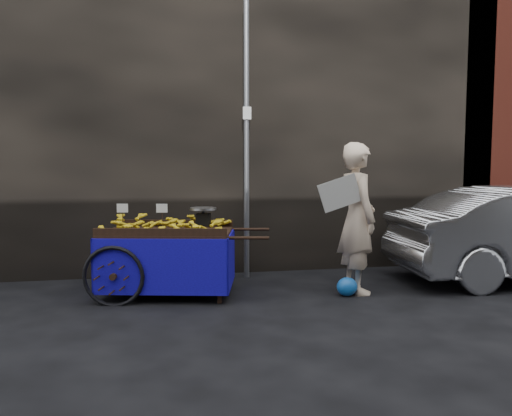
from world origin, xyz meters
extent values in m
plane|color=black|center=(0.00, 0.00, 0.00)|extent=(80.00, 80.00, 0.00)
cube|color=black|center=(-1.00, 2.60, 2.50)|extent=(11.00, 2.00, 5.00)
cube|color=#591E14|center=(5.50, 2.60, 2.50)|extent=(3.00, 2.00, 5.00)
cylinder|color=slate|center=(0.30, 1.30, 2.00)|extent=(0.08, 0.08, 4.00)
cube|color=white|center=(0.30, 1.25, 2.40)|extent=(0.12, 0.02, 0.18)
cube|color=black|center=(-0.85, 0.51, 0.79)|extent=(1.76, 1.31, 0.06)
cube|color=black|center=(-0.75, 0.96, 0.86)|extent=(1.56, 0.38, 0.10)
cube|color=black|center=(-0.95, 0.05, 0.86)|extent=(1.56, 0.38, 0.10)
cube|color=black|center=(-0.26, -0.03, 0.40)|extent=(0.06, 0.06, 0.79)
cube|color=black|center=(-0.09, 0.75, 0.40)|extent=(0.06, 0.06, 0.79)
cylinder|color=black|center=(0.08, -0.10, 0.79)|extent=(0.49, 0.14, 0.04)
cylinder|color=black|center=(0.25, 0.67, 0.79)|extent=(0.49, 0.14, 0.04)
torus|color=black|center=(-1.50, 0.10, 0.35)|extent=(0.74, 0.21, 0.74)
torus|color=black|center=(-1.27, 1.15, 0.35)|extent=(0.74, 0.21, 0.74)
cylinder|color=black|center=(-1.38, 0.62, 0.35)|extent=(0.29, 1.10, 0.05)
cube|color=#10078D|center=(-0.96, 0.01, 0.46)|extent=(1.59, 0.37, 0.67)
cube|color=#10078D|center=(-0.74, 1.00, 0.46)|extent=(1.59, 0.37, 0.67)
cube|color=#10078D|center=(-1.64, 0.68, 0.46)|extent=(0.24, 1.01, 0.67)
cube|color=#10078D|center=(-0.07, 0.34, 0.46)|extent=(0.24, 1.01, 0.67)
cube|color=black|center=(-0.40, 0.46, 0.96)|extent=(0.20, 0.17, 0.16)
cylinder|color=silver|center=(-0.40, 0.46, 1.10)|extent=(0.40, 0.40, 0.03)
cube|color=white|center=(-1.41, 0.52, 1.12)|extent=(0.14, 0.04, 0.11)
cube|color=white|center=(-0.92, 0.41, 1.12)|extent=(0.14, 0.04, 0.11)
imported|color=beige|center=(1.56, 0.18, 0.97)|extent=(0.51, 0.74, 1.95)
cube|color=beige|center=(1.26, 0.00, 1.31)|extent=(0.59, 0.04, 0.50)
ellipsoid|color=#1757AE|center=(1.37, -0.01, 0.12)|extent=(0.27, 0.21, 0.24)
camera|label=1|loc=(-0.92, -5.89, 1.66)|focal=35.00mm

